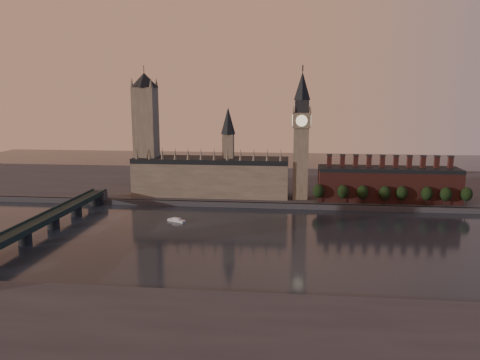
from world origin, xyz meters
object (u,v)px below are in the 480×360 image
at_px(river_boat, 176,220).
at_px(westminster_bridge, 37,226).
at_px(victoria_tower, 146,130).
at_px(big_ben, 301,134).

bearing_deg(river_boat, westminster_bridge, -125.02).
bearing_deg(victoria_tower, river_boat, -59.44).
distance_m(victoria_tower, big_ben, 130.12).
distance_m(victoria_tower, river_boat, 101.99).
distance_m(big_ben, river_boat, 123.55).
height_order(big_ben, river_boat, big_ben).
relative_size(westminster_bridge, river_boat, 14.53).
bearing_deg(big_ben, river_boat, -142.43).
xyz_separation_m(victoria_tower, westminster_bridge, (-35.00, -117.70, -51.65)).
distance_m(big_ben, westminster_bridge, 205.83).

